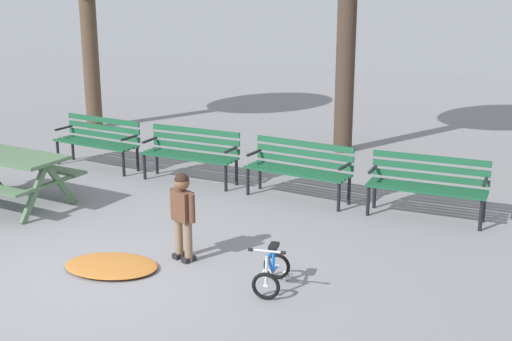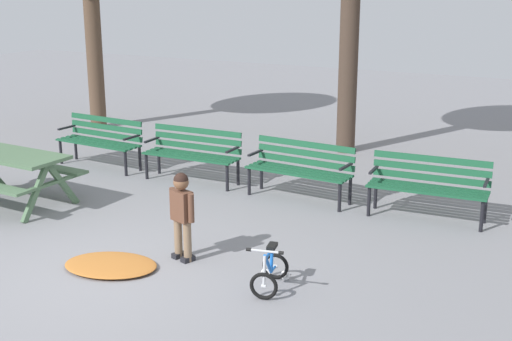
{
  "view_description": "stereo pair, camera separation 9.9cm",
  "coord_description": "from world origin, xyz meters",
  "views": [
    {
      "loc": [
        4.69,
        -5.45,
        3.23
      ],
      "look_at": [
        0.98,
        2.07,
        0.85
      ],
      "focal_mm": 48.58,
      "sensor_mm": 36.0,
      "label": 1
    },
    {
      "loc": [
        4.78,
        -5.4,
        3.23
      ],
      "look_at": [
        0.98,
        2.07,
        0.85
      ],
      "focal_mm": 48.58,
      "sensor_mm": 36.0,
      "label": 2
    }
  ],
  "objects": [
    {
      "name": "leaf_pile",
      "position": [
        -0.01,
        0.35,
        0.04
      ],
      "size": [
        1.23,
        0.99,
        0.07
      ],
      "primitive_type": "ellipsoid",
      "rotation": [
        0.0,
        0.0,
        0.23
      ],
      "color": "#B26B2D",
      "rests_on": "ground"
    },
    {
      "name": "park_bench_left",
      "position": [
        -1.0,
        3.75,
        0.51
      ],
      "size": [
        1.61,
        0.48,
        0.85
      ],
      "color": "#195133",
      "rests_on": "ground"
    },
    {
      "name": "kids_bicycle",
      "position": [
        1.85,
        0.69,
        0.2
      ],
      "size": [
        0.46,
        0.61,
        0.54
      ],
      "color": "black",
      "rests_on": "ground"
    },
    {
      "name": "picnic_table",
      "position": [
        -2.75,
        1.54,
        0.59
      ],
      "size": [
        1.87,
        1.44,
        0.79
      ],
      "color": "#4C6B4C",
      "rests_on": "ground"
    },
    {
      "name": "park_bench_far_right",
      "position": [
        2.79,
        3.68,
        0.51
      ],
      "size": [
        1.62,
        0.54,
        0.85
      ],
      "color": "#195133",
      "rests_on": "ground"
    },
    {
      "name": "child_standing",
      "position": [
        0.59,
        0.94,
        0.62
      ],
      "size": [
        0.39,
        0.23,
        1.06
      ],
      "color": "#7F664C",
      "rests_on": "ground"
    },
    {
      "name": "ground",
      "position": [
        0.0,
        0.0,
        0.0
      ],
      "size": [
        36.0,
        36.0,
        0.0
      ],
      "primitive_type": "plane",
      "color": "gray"
    },
    {
      "name": "park_bench_far_left",
      "position": [
        -2.9,
        3.78,
        0.51
      ],
      "size": [
        1.63,
        0.57,
        0.85
      ],
      "color": "#195133",
      "rests_on": "ground"
    },
    {
      "name": "park_bench_right",
      "position": [
        0.91,
        3.69,
        0.51
      ],
      "size": [
        1.63,
        0.58,
        0.85
      ],
      "color": "#195133",
      "rests_on": "ground"
    }
  ]
}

